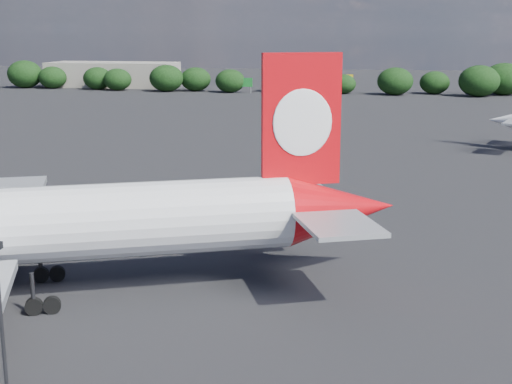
# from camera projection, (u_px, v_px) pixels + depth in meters

# --- Properties ---
(ground) EXTENTS (500.00, 500.00, 0.00)m
(ground) POSITION_uv_depth(u_px,v_px,m) (205.00, 167.00, 99.07)
(ground) COLOR black
(ground) RESTS_ON ground
(qantas_airliner) EXTENTS (50.47, 48.60, 17.18)m
(qantas_airliner) POSITION_uv_depth(u_px,v_px,m) (28.00, 228.00, 49.94)
(qantas_airliner) COLOR white
(qantas_airliner) RESTS_ON ground
(apron_lamp_post) EXTENTS (0.55, 0.30, 10.78)m
(apron_lamp_post) POSITION_uv_depth(u_px,v_px,m) (4.00, 355.00, 28.68)
(apron_lamp_post) COLOR black
(apron_lamp_post) RESTS_ON ground
(terminal_building) EXTENTS (42.00, 16.00, 8.00)m
(terminal_building) POSITION_uv_depth(u_px,v_px,m) (113.00, 74.00, 236.10)
(terminal_building) COLOR gray
(terminal_building) RESTS_ON ground
(highway_sign) EXTENTS (6.00, 0.30, 4.50)m
(highway_sign) POSITION_uv_depth(u_px,v_px,m) (243.00, 83.00, 212.74)
(highway_sign) COLOR #156A23
(highway_sign) RESTS_ON ground
(billboard_yellow) EXTENTS (5.00, 0.30, 5.50)m
(billboard_yellow) POSITION_uv_depth(u_px,v_px,m) (345.00, 80.00, 213.08)
(billboard_yellow) COLOR yellow
(billboard_yellow) RESTS_ON ground
(horizon_treeline) EXTENTS (206.89, 16.33, 9.26)m
(horizon_treeline) POSITION_uv_depth(u_px,v_px,m) (359.00, 80.00, 210.71)
(horizon_treeline) COLOR black
(horizon_treeline) RESTS_ON ground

